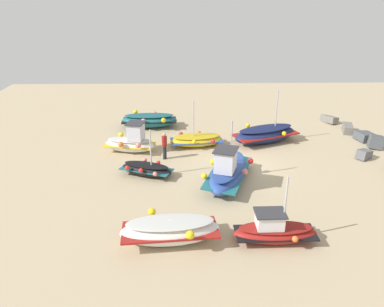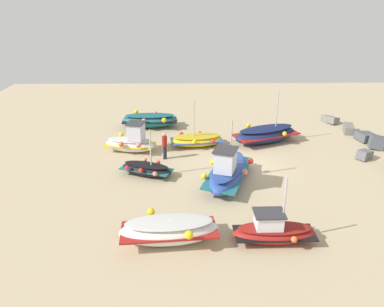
% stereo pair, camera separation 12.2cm
% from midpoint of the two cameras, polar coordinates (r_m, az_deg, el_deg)
% --- Properties ---
extents(ground_plane, '(44.75, 44.75, 0.00)m').
position_cam_midpoint_polar(ground_plane, '(23.39, 6.73, -1.84)').
color(ground_plane, tan).
extents(fishing_boat_0, '(1.67, 3.52, 3.00)m').
position_cam_midpoint_polar(fishing_boat_0, '(16.78, 11.78, -11.02)').
color(fishing_boat_0, maroon).
rests_on(fishing_boat_0, ground_plane).
extents(fishing_boat_1, '(5.26, 3.27, 3.40)m').
position_cam_midpoint_polar(fishing_boat_1, '(21.09, 5.12, -2.55)').
color(fishing_boat_1, '#2D4C9E').
rests_on(fishing_boat_1, ground_plane).
extents(fishing_boat_2, '(2.44, 4.27, 1.14)m').
position_cam_midpoint_polar(fishing_boat_2, '(29.88, -6.39, 4.87)').
color(fishing_boat_2, '#1E6670').
rests_on(fishing_boat_2, ground_plane).
extents(fishing_boat_3, '(2.06, 3.74, 3.11)m').
position_cam_midpoint_polar(fishing_boat_3, '(26.08, 0.53, 1.98)').
color(fishing_boat_3, gold).
rests_on(fishing_boat_3, ground_plane).
extents(fishing_boat_4, '(2.20, 3.25, 2.80)m').
position_cam_midpoint_polar(fishing_boat_4, '(22.10, -6.83, -2.28)').
color(fishing_boat_4, black).
rests_on(fishing_boat_4, ground_plane).
extents(fishing_boat_5, '(3.42, 4.95, 3.59)m').
position_cam_midpoint_polar(fishing_boat_5, '(27.11, 10.56, 2.82)').
color(fishing_boat_5, navy).
rests_on(fishing_boat_5, ground_plane).
extents(fishing_boat_6, '(2.21, 4.28, 1.17)m').
position_cam_midpoint_polar(fishing_boat_6, '(16.41, -3.44, -11.10)').
color(fishing_boat_6, white).
rests_on(fishing_boat_6, ground_plane).
extents(fishing_boat_7, '(2.28, 3.50, 2.00)m').
position_cam_midpoint_polar(fishing_boat_7, '(25.42, -9.10, 1.67)').
color(fishing_boat_7, white).
rests_on(fishing_boat_7, ground_plane).
extents(person_walking, '(0.32, 0.32, 1.71)m').
position_cam_midpoint_polar(person_walking, '(23.91, -4.20, 1.40)').
color(person_walking, '#2D2D38').
rests_on(person_walking, ground_plane).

